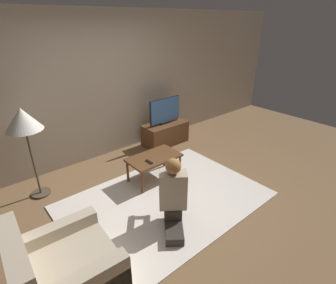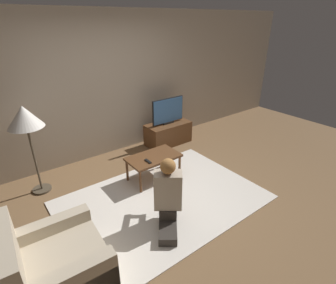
{
  "view_description": "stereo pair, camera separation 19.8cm",
  "coord_description": "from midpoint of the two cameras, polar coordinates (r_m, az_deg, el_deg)",
  "views": [
    {
      "loc": [
        -1.98,
        -2.4,
        2.43
      ],
      "look_at": [
        0.51,
        0.56,
        0.6
      ],
      "focal_mm": 28.0,
      "sensor_mm": 36.0,
      "label": 1
    },
    {
      "loc": [
        -1.83,
        -2.53,
        2.43
      ],
      "look_at": [
        0.51,
        0.56,
        0.6
      ],
      "focal_mm": 28.0,
      "sensor_mm": 36.0,
      "label": 2
    }
  ],
  "objects": [
    {
      "name": "remote",
      "position": [
        4.05,
        -5.53,
        -4.32
      ],
      "size": [
        0.04,
        0.15,
        0.02
      ],
      "color": "black",
      "rests_on": "coffee_table"
    },
    {
      "name": "tv",
      "position": [
        5.35,
        -1.74,
        6.78
      ],
      "size": [
        0.75,
        0.08,
        0.54
      ],
      "color": "black",
      "rests_on": "tv_stand"
    },
    {
      "name": "rug",
      "position": [
        3.94,
        -1.95,
        -12.52
      ],
      "size": [
        2.83,
        1.96,
        0.02
      ],
      "color": "silver",
      "rests_on": "ground_plane"
    },
    {
      "name": "person_kneeling",
      "position": [
        3.29,
        -0.66,
        -11.25
      ],
      "size": [
        0.7,
        0.81,
        0.94
      ],
      "rotation": [
        0.0,
        0.0,
        2.49
      ],
      "color": "#332D28",
      "rests_on": "rug"
    },
    {
      "name": "floor_lamp",
      "position": [
        4.05,
        -30.22,
        3.7
      ],
      "size": [
        0.48,
        0.48,
        1.37
      ],
      "color": "#4C4233",
      "rests_on": "ground_plane"
    },
    {
      "name": "coffee_table",
      "position": [
        4.23,
        -4.41,
        -3.78
      ],
      "size": [
        0.84,
        0.49,
        0.42
      ],
      "color": "brown",
      "rests_on": "ground_plane"
    },
    {
      "name": "tv_stand",
      "position": [
        5.53,
        -1.65,
        1.88
      ],
      "size": [
        0.94,
        0.47,
        0.45
      ],
      "color": "brown",
      "rests_on": "ground_plane"
    },
    {
      "name": "wall_back",
      "position": [
        4.92,
        -16.53,
        11.08
      ],
      "size": [
        10.0,
        0.06,
        2.6
      ],
      "color": "tan",
      "rests_on": "ground_plane"
    },
    {
      "name": "armchair",
      "position": [
        2.92,
        -23.56,
        -24.79
      ],
      "size": [
        0.91,
        0.89,
        0.85
      ],
      "rotation": [
        0.0,
        0.0,
        1.52
      ],
      "color": "#B7A88E",
      "rests_on": "ground_plane"
    },
    {
      "name": "ground_plane",
      "position": [
        3.95,
        -1.94,
        -12.61
      ],
      "size": [
        10.0,
        10.0,
        0.0
      ],
      "primitive_type": "plane",
      "color": "brown"
    }
  ]
}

